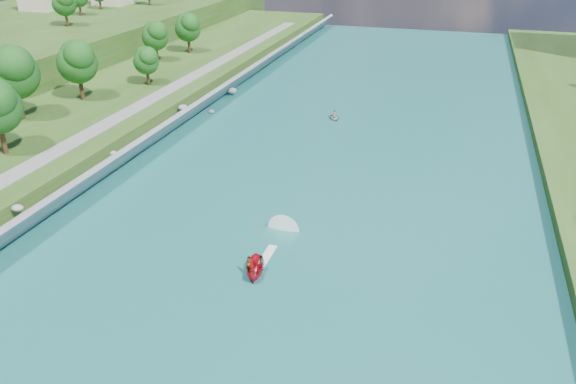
% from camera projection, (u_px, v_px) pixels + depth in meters
% --- Properties ---
extents(ground, '(260.00, 260.00, 0.00)m').
position_uv_depth(ground, '(247.00, 297.00, 50.07)').
color(ground, '#2D5119').
rests_on(ground, ground).
extents(river_water, '(55.00, 240.00, 0.10)m').
position_uv_depth(river_water, '(307.00, 200.00, 67.22)').
color(river_water, '#1A6265').
rests_on(river_water, ground).
extents(ridge_west, '(60.00, 120.00, 9.00)m').
position_uv_depth(ridge_west, '(86.00, 25.00, 151.47)').
color(ridge_west, '#2D5119').
rests_on(ridge_west, ground).
extents(riprap_bank, '(3.66, 236.00, 4.05)m').
position_uv_depth(riprap_bank, '(114.00, 163.00, 72.75)').
color(riprap_bank, slate).
rests_on(riprap_bank, ground).
extents(riverside_path, '(3.00, 200.00, 0.10)m').
position_uv_depth(riverside_path, '(71.00, 144.00, 74.27)').
color(riverside_path, gray).
rests_on(riverside_path, berm_west).
extents(motorboat, '(3.60, 18.82, 2.15)m').
position_uv_depth(motorboat, '(261.00, 259.00, 54.27)').
color(motorboat, '#B60E1E').
rests_on(motorboat, river_water).
extents(raft, '(3.17, 3.71, 1.54)m').
position_uv_depth(raft, '(334.00, 117.00, 94.02)').
color(raft, gray).
rests_on(raft, river_water).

